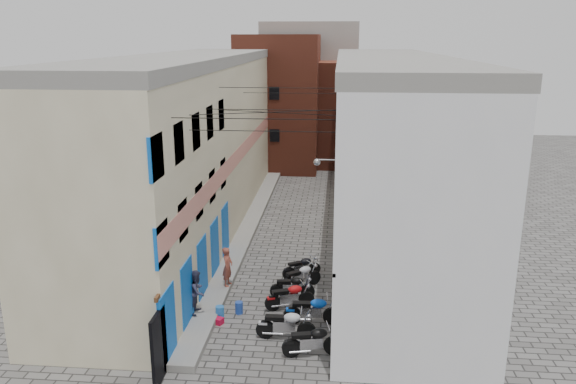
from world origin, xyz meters
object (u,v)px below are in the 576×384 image
(motorcycle_f, at_px, (301,275))
(water_jug_near, at_px, (220,313))
(motorcycle_a, at_px, (312,340))
(motorcycle_e, at_px, (292,285))
(person_b, at_px, (197,292))
(water_jug_far, at_px, (239,308))
(red_crate, at_px, (218,321))
(motorcycle_c, at_px, (312,309))
(motorcycle_d, at_px, (290,295))
(motorcycle_g, at_px, (302,266))
(motorcycle_b, at_px, (286,323))
(person_a, at_px, (228,267))

(motorcycle_f, xyz_separation_m, water_jug_near, (-2.74, -2.85, -0.30))
(motorcycle_a, bearing_deg, water_jug_near, -133.61)
(motorcycle_e, xyz_separation_m, water_jug_near, (-2.47, -1.96, -0.27))
(motorcycle_a, height_order, water_jug_near, motorcycle_a)
(person_b, bearing_deg, motorcycle_f, -44.63)
(person_b, bearing_deg, water_jug_far, -64.26)
(motorcycle_a, distance_m, red_crate, 3.90)
(motorcycle_c, xyz_separation_m, water_jug_far, (-2.73, 0.56, -0.37))
(motorcycle_d, relative_size, motorcycle_e, 1.09)
(water_jug_far, bearing_deg, person_b, -160.52)
(motorcycle_g, bearing_deg, motorcycle_d, -34.04)
(red_crate, bearing_deg, motorcycle_f, 49.54)
(motorcycle_g, height_order, person_b, person_b)
(motorcycle_a, relative_size, person_b, 1.22)
(motorcycle_d, distance_m, motorcycle_f, 1.85)
(motorcycle_c, xyz_separation_m, person_b, (-4.15, 0.05, 0.46))
(motorcycle_b, height_order, person_a, person_a)
(person_b, xyz_separation_m, red_crate, (0.80, -0.34, -0.94))
(motorcycle_e, height_order, motorcycle_g, motorcycle_e)
(motorcycle_a, bearing_deg, red_crate, -128.96)
(motorcycle_f, bearing_deg, red_crate, -77.40)
(motorcycle_d, xyz_separation_m, water_jug_far, (-1.83, -0.55, -0.33))
(motorcycle_b, xyz_separation_m, red_crate, (-2.51, 0.80, -0.47))
(motorcycle_f, bearing_deg, motorcycle_e, -54.14)
(motorcycle_c, xyz_separation_m, red_crate, (-3.35, -0.28, -0.48))
(person_a, relative_size, person_b, 0.99)
(person_a, xyz_separation_m, red_crate, (0.15, -2.68, -0.94))
(motorcycle_a, xyz_separation_m, motorcycle_g, (-0.75, 6.02, -0.06))
(red_crate, bearing_deg, motorcycle_g, 57.65)
(person_b, bearing_deg, water_jug_near, -81.39)
(person_b, bearing_deg, motorcycle_b, -102.72)
(motorcycle_e, distance_m, person_b, 3.86)
(motorcycle_b, xyz_separation_m, motorcycle_d, (-0.06, 2.19, -0.04))
(motorcycle_c, bearing_deg, red_crate, -88.58)
(motorcycle_d, bearing_deg, motorcycle_f, 150.70)
(motorcycle_f, xyz_separation_m, person_a, (-2.89, -0.54, 0.51))
(motorcycle_g, bearing_deg, motorcycle_e, -35.93)
(motorcycle_b, distance_m, motorcycle_d, 2.19)
(motorcycle_d, bearing_deg, motorcycle_a, -2.49)
(motorcycle_b, relative_size, motorcycle_g, 1.16)
(motorcycle_b, distance_m, motorcycle_g, 5.07)
(motorcycle_d, relative_size, person_b, 1.18)
(person_b, bearing_deg, motorcycle_g, -35.44)
(motorcycle_c, height_order, water_jug_near, motorcycle_c)
(motorcycle_c, distance_m, motorcycle_d, 1.43)
(motorcycle_b, xyz_separation_m, person_a, (-2.66, 3.48, 0.46))
(person_b, bearing_deg, red_crate, -106.51)
(motorcycle_c, xyz_separation_m, motorcycle_d, (-0.90, 1.11, -0.04))
(motorcycle_b, height_order, motorcycle_c, motorcycle_c)
(motorcycle_f, height_order, motorcycle_g, motorcycle_f)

